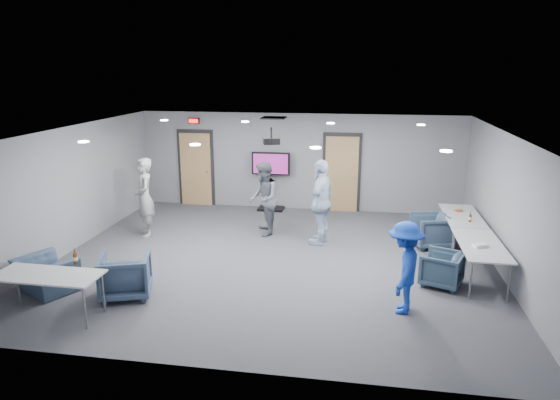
% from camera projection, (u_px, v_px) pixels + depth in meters
% --- Properties ---
extents(floor, '(9.00, 9.00, 0.00)m').
position_uv_depth(floor, '(274.00, 260.00, 10.50)').
color(floor, '#34353B').
rests_on(floor, ground).
extents(ceiling, '(9.00, 9.00, 0.00)m').
position_uv_depth(ceiling, '(274.00, 131.00, 9.80)').
color(ceiling, white).
rests_on(ceiling, wall_back).
extents(wall_back, '(9.00, 0.02, 2.70)m').
position_uv_depth(wall_back, '(299.00, 162.00, 13.96)').
color(wall_back, slate).
rests_on(wall_back, floor).
extents(wall_front, '(9.00, 0.02, 2.70)m').
position_uv_depth(wall_front, '(219.00, 277.00, 6.34)').
color(wall_front, slate).
rests_on(wall_front, floor).
extents(wall_left, '(0.02, 8.00, 2.70)m').
position_uv_depth(wall_left, '(71.00, 189.00, 10.86)').
color(wall_left, slate).
rests_on(wall_left, floor).
extents(wall_right, '(0.02, 8.00, 2.70)m').
position_uv_depth(wall_right, '(508.00, 208.00, 9.44)').
color(wall_right, slate).
rests_on(wall_right, floor).
extents(door_left, '(1.06, 0.17, 2.24)m').
position_uv_depth(door_left, '(196.00, 169.00, 14.46)').
color(door_left, black).
rests_on(door_left, wall_back).
extents(door_right, '(1.06, 0.17, 2.24)m').
position_uv_depth(door_right, '(342.00, 174.00, 13.80)').
color(door_right, black).
rests_on(door_right, wall_back).
extents(exit_sign, '(0.32, 0.08, 0.16)m').
position_uv_depth(exit_sign, '(194.00, 121.00, 14.09)').
color(exit_sign, black).
rests_on(exit_sign, wall_back).
extents(hvac_diffuser, '(0.60, 0.60, 0.03)m').
position_uv_depth(hvac_diffuser, '(274.00, 118.00, 12.55)').
color(hvac_diffuser, black).
rests_on(hvac_diffuser, ceiling).
extents(downlights, '(6.18, 3.78, 0.02)m').
position_uv_depth(downlights, '(274.00, 132.00, 9.80)').
color(downlights, white).
rests_on(downlights, ceiling).
extents(person_a, '(0.74, 0.82, 1.88)m').
position_uv_depth(person_a, '(145.00, 197.00, 11.79)').
color(person_a, '#989B98').
rests_on(person_a, floor).
extents(person_b, '(0.87, 1.00, 1.78)m').
position_uv_depth(person_b, '(263.00, 199.00, 11.88)').
color(person_b, slate).
rests_on(person_b, floor).
extents(person_c, '(0.75, 1.23, 1.95)m').
position_uv_depth(person_c, '(321.00, 202.00, 11.25)').
color(person_c, silver).
rests_on(person_c, floor).
extents(person_d, '(0.74, 1.09, 1.55)m').
position_uv_depth(person_d, '(404.00, 268.00, 8.10)').
color(person_d, '#1C42B9').
rests_on(person_d, floor).
extents(chair_right_a, '(0.97, 0.96, 0.75)m').
position_uv_depth(chair_right_a, '(432.00, 231.00, 11.19)').
color(chair_right_a, '#384A62').
rests_on(chair_right_a, floor).
extents(chair_right_b, '(0.91, 0.90, 0.64)m').
position_uv_depth(chair_right_b, '(442.00, 269.00, 9.20)').
color(chair_right_b, '#334759').
rests_on(chair_right_b, floor).
extents(chair_front_a, '(1.07, 1.08, 0.78)m').
position_uv_depth(chair_front_a, '(126.00, 275.00, 8.76)').
color(chair_front_a, '#3B4C66').
rests_on(chair_front_a, floor).
extents(chair_front_b, '(1.25, 1.20, 0.63)m').
position_uv_depth(chair_front_b, '(46.00, 275.00, 8.94)').
color(chair_front_b, '#3A4C65').
rests_on(chair_front_b, floor).
extents(table_right_a, '(0.77, 1.85, 0.73)m').
position_uv_depth(table_right_a, '(462.00, 217.00, 11.13)').
color(table_right_a, silver).
rests_on(table_right_a, floor).
extents(table_right_b, '(0.79, 1.89, 0.73)m').
position_uv_depth(table_right_b, '(481.00, 246.00, 9.32)').
color(table_right_b, silver).
rests_on(table_right_b, floor).
extents(table_front_left, '(1.72, 0.73, 0.73)m').
position_uv_depth(table_front_left, '(47.00, 277.00, 7.96)').
color(table_front_left, silver).
rests_on(table_front_left, floor).
extents(bottle_front, '(0.07, 0.07, 0.27)m').
position_uv_depth(bottle_front, '(75.00, 258.00, 8.34)').
color(bottle_front, '#5B2F0F').
rests_on(bottle_front, table_front_left).
extents(bottle_right, '(0.06, 0.06, 0.24)m').
position_uv_depth(bottle_right, '(470.00, 218.00, 10.60)').
color(bottle_right, '#5B2F0F').
rests_on(bottle_right, table_right_a).
extents(snack_box, '(0.20, 0.17, 0.04)m').
position_uv_depth(snack_box, '(458.00, 211.00, 11.40)').
color(snack_box, '#B5472D').
rests_on(snack_box, table_right_a).
extents(wrapper, '(0.29, 0.24, 0.06)m').
position_uv_depth(wrapper, '(480.00, 245.00, 9.16)').
color(wrapper, white).
rests_on(wrapper, table_right_b).
extents(tv_stand, '(1.07, 0.51, 1.64)m').
position_uv_depth(tv_stand, '(271.00, 178.00, 13.95)').
color(tv_stand, black).
rests_on(tv_stand, floor).
extents(projector, '(0.41, 0.38, 0.36)m').
position_uv_depth(projector, '(271.00, 141.00, 10.63)').
color(projector, black).
rests_on(projector, ceiling).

